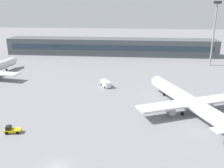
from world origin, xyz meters
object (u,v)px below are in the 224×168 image
at_px(baggage_tug_yellow, 12,130).
at_px(service_van_white, 106,84).
at_px(airplane_near, 187,100).
at_px(floodlight_tower_west, 214,30).

xyz_separation_m(baggage_tug_yellow, service_van_white, (17.63, 34.35, 0.31)).
height_order(airplane_near, floodlight_tower_west, floodlight_tower_west).
height_order(baggage_tug_yellow, service_van_white, service_van_white).
bearing_deg(baggage_tug_yellow, service_van_white, 62.84).
xyz_separation_m(airplane_near, service_van_white, (-24.35, 18.33, -2.08)).
bearing_deg(service_van_white, floodlight_tower_west, 37.63).
xyz_separation_m(airplane_near, floodlight_tower_west, (20.68, 53.05, 13.26)).
distance_m(baggage_tug_yellow, service_van_white, 38.61).
bearing_deg(airplane_near, floodlight_tower_west, 68.70).
relative_size(service_van_white, floodlight_tower_west, 0.19).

